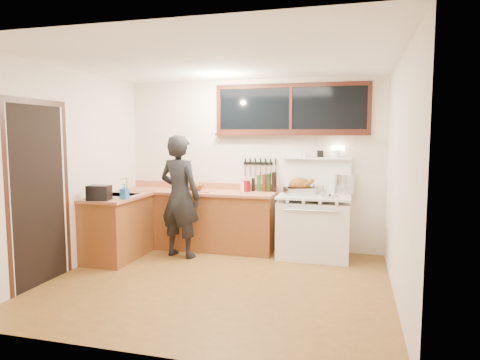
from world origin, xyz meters
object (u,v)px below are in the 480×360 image
(cutting_board, at_px, (196,188))
(roast_turkey, at_px, (300,187))
(man, at_px, (180,196))
(vintage_stove, at_px, (314,225))

(cutting_board, bearing_deg, roast_turkey, 5.08)
(man, distance_m, roast_turkey, 1.74)
(roast_turkey, bearing_deg, man, -162.60)
(roast_turkey, bearing_deg, cutting_board, -174.92)
(vintage_stove, relative_size, roast_turkey, 3.14)
(vintage_stove, bearing_deg, cutting_board, -177.01)
(cutting_board, height_order, roast_turkey, roast_turkey)
(cutting_board, distance_m, roast_turkey, 1.57)
(man, xyz_separation_m, roast_turkey, (1.66, 0.52, 0.12))
(vintage_stove, distance_m, man, 1.97)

